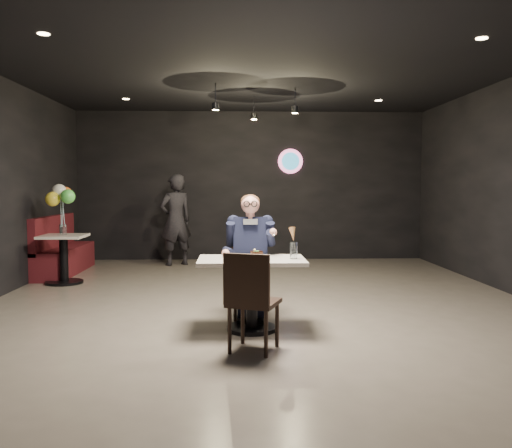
{
  "coord_description": "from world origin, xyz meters",
  "views": [
    {
      "loc": [
        -0.3,
        -6.53,
        1.49
      ],
      "look_at": [
        -0.08,
        -0.4,
        1.07
      ],
      "focal_mm": 38.0,
      "sensor_mm": 36.0,
      "label": 1
    }
  ],
  "objects_px": {
    "booth_bench": "(65,245)",
    "side_table": "(64,257)",
    "sundae_glass": "(294,250)",
    "passerby": "(176,220)",
    "chair_near": "(254,300)",
    "main_table": "(252,294)",
    "chair_far": "(250,277)",
    "balloon_vase": "(63,230)",
    "seated_man": "(250,255)"
  },
  "relations": [
    {
      "from": "main_table",
      "to": "chair_far",
      "type": "xyz_separation_m",
      "value": [
        0.0,
        0.55,
        0.09
      ]
    },
    {
      "from": "balloon_vase",
      "to": "side_table",
      "type": "bearing_deg",
      "value": 0.0
    },
    {
      "from": "booth_bench",
      "to": "seated_man",
      "type": "bearing_deg",
      "value": -46.4
    },
    {
      "from": "side_table",
      "to": "passerby",
      "type": "bearing_deg",
      "value": 51.24
    },
    {
      "from": "seated_man",
      "to": "sundae_glass",
      "type": "relative_size",
      "value": 8.4
    },
    {
      "from": "chair_near",
      "to": "side_table",
      "type": "relative_size",
      "value": 1.14
    },
    {
      "from": "chair_near",
      "to": "side_table",
      "type": "bearing_deg",
      "value": 149.39
    },
    {
      "from": "sundae_glass",
      "to": "passerby",
      "type": "bearing_deg",
      "value": 110.13
    },
    {
      "from": "seated_man",
      "to": "side_table",
      "type": "xyz_separation_m",
      "value": [
        -2.81,
        2.26,
        -0.31
      ]
    },
    {
      "from": "passerby",
      "to": "chair_near",
      "type": "bearing_deg",
      "value": 74.48
    },
    {
      "from": "balloon_vase",
      "to": "sundae_glass",
      "type": "bearing_deg",
      "value": -41.3
    },
    {
      "from": "main_table",
      "to": "seated_man",
      "type": "xyz_separation_m",
      "value": [
        0.0,
        0.55,
        0.34
      ]
    },
    {
      "from": "chair_near",
      "to": "sundae_glass",
      "type": "distance_m",
      "value": 0.88
    },
    {
      "from": "balloon_vase",
      "to": "passerby",
      "type": "relative_size",
      "value": 0.09
    },
    {
      "from": "side_table",
      "to": "chair_far",
      "type": "bearing_deg",
      "value": -38.87
    },
    {
      "from": "chair_near",
      "to": "main_table",
      "type": "bearing_deg",
      "value": 110.73
    },
    {
      "from": "passerby",
      "to": "chair_far",
      "type": "bearing_deg",
      "value": 78.34
    },
    {
      "from": "balloon_vase",
      "to": "chair_near",
      "type": "bearing_deg",
      "value": -51.34
    },
    {
      "from": "sundae_glass",
      "to": "side_table",
      "type": "distance_m",
      "value": 4.33
    },
    {
      "from": "chair_far",
      "to": "balloon_vase",
      "type": "bearing_deg",
      "value": 141.13
    },
    {
      "from": "side_table",
      "to": "passerby",
      "type": "xyz_separation_m",
      "value": [
        1.51,
        1.88,
        0.45
      ]
    },
    {
      "from": "chair_near",
      "to": "booth_bench",
      "type": "relative_size",
      "value": 0.46
    },
    {
      "from": "booth_bench",
      "to": "side_table",
      "type": "relative_size",
      "value": 2.45
    },
    {
      "from": "side_table",
      "to": "passerby",
      "type": "height_order",
      "value": "passerby"
    },
    {
      "from": "chair_near",
      "to": "balloon_vase",
      "type": "height_order",
      "value": "chair_near"
    },
    {
      "from": "main_table",
      "to": "side_table",
      "type": "relative_size",
      "value": 1.36
    },
    {
      "from": "passerby",
      "to": "side_table",
      "type": "bearing_deg",
      "value": 22.15
    },
    {
      "from": "seated_man",
      "to": "passerby",
      "type": "distance_m",
      "value": 4.34
    },
    {
      "from": "seated_man",
      "to": "passerby",
      "type": "xyz_separation_m",
      "value": [
        -1.3,
        4.14,
        0.14
      ]
    },
    {
      "from": "booth_bench",
      "to": "side_table",
      "type": "distance_m",
      "value": 1.05
    },
    {
      "from": "chair_near",
      "to": "seated_man",
      "type": "xyz_separation_m",
      "value": [
        0.0,
        1.25,
        0.26
      ]
    },
    {
      "from": "chair_far",
      "to": "passerby",
      "type": "height_order",
      "value": "passerby"
    },
    {
      "from": "seated_man",
      "to": "sundae_glass",
      "type": "bearing_deg",
      "value": -53.48
    },
    {
      "from": "main_table",
      "to": "chair_far",
      "type": "relative_size",
      "value": 1.2
    },
    {
      "from": "chair_far",
      "to": "booth_bench",
      "type": "bearing_deg",
      "value": 133.6
    },
    {
      "from": "side_table",
      "to": "chair_near",
      "type": "bearing_deg",
      "value": -51.34
    },
    {
      "from": "booth_bench",
      "to": "balloon_vase",
      "type": "distance_m",
      "value": 1.1
    },
    {
      "from": "seated_man",
      "to": "passerby",
      "type": "bearing_deg",
      "value": 107.43
    },
    {
      "from": "sundae_glass",
      "to": "booth_bench",
      "type": "xyz_separation_m",
      "value": [
        -3.54,
        3.84,
        -0.34
      ]
    },
    {
      "from": "booth_bench",
      "to": "balloon_vase",
      "type": "relative_size",
      "value": 12.22
    },
    {
      "from": "chair_far",
      "to": "seated_man",
      "type": "height_order",
      "value": "seated_man"
    },
    {
      "from": "passerby",
      "to": "sundae_glass",
      "type": "bearing_deg",
      "value": 81.04
    },
    {
      "from": "chair_far",
      "to": "balloon_vase",
      "type": "xyz_separation_m",
      "value": [
        -2.81,
        2.26,
        0.37
      ]
    },
    {
      "from": "main_table",
      "to": "passerby",
      "type": "relative_size",
      "value": 0.64
    },
    {
      "from": "chair_far",
      "to": "chair_near",
      "type": "distance_m",
      "value": 1.25
    },
    {
      "from": "sundae_glass",
      "to": "balloon_vase",
      "type": "xyz_separation_m",
      "value": [
        -3.24,
        2.84,
        -0.0
      ]
    },
    {
      "from": "booth_bench",
      "to": "balloon_vase",
      "type": "height_order",
      "value": "booth_bench"
    },
    {
      "from": "seated_man",
      "to": "chair_near",
      "type": "bearing_deg",
      "value": -90.0
    },
    {
      "from": "sundae_glass",
      "to": "booth_bench",
      "type": "relative_size",
      "value": 0.09
    },
    {
      "from": "balloon_vase",
      "to": "passerby",
      "type": "distance_m",
      "value": 2.41
    }
  ]
}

